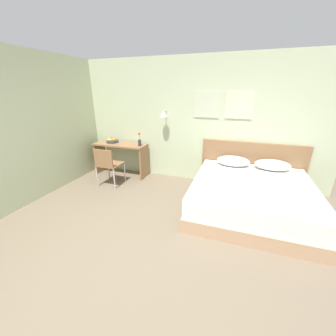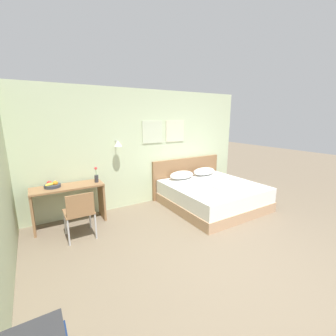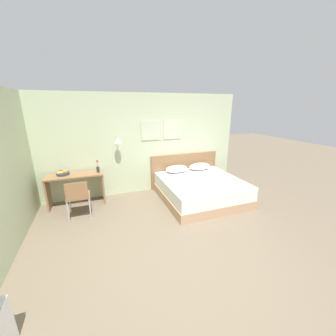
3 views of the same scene
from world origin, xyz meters
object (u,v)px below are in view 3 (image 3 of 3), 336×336
at_px(pillow_right, 200,166).
at_px(desk_chair, 78,195).
at_px(folded_towel_near_foot, 203,183).
at_px(desk, 76,184).
at_px(flower_vase, 98,168).
at_px(pillow_left, 177,169).
at_px(headboard, 184,170).
at_px(bed, 200,189).
at_px(fruit_bowl, 63,173).

xyz_separation_m(pillow_right, desk_chair, (-3.26, -0.67, -0.12)).
height_order(folded_towel_near_foot, desk, desk).
bearing_deg(flower_vase, pillow_left, 0.88).
bearing_deg(headboard, pillow_left, -143.40).
relative_size(bed, desk_chair, 2.33).
relative_size(pillow_right, desk_chair, 0.76).
relative_size(pillow_right, flower_vase, 2.07).
height_order(pillow_left, folded_towel_near_foot, pillow_left).
relative_size(desk_chair, fruit_bowl, 2.97).
bearing_deg(bed, desk, 165.95).
relative_size(pillow_right, desk, 0.51).
height_order(bed, fruit_bowl, fruit_bowl).
height_order(desk_chair, flower_vase, flower_vase).
relative_size(folded_towel_near_foot, fruit_bowl, 0.99).
bearing_deg(flower_vase, headboard, 7.04).
bearing_deg(desk, flower_vase, -3.39).
bearing_deg(pillow_right, flower_vase, -179.35).
relative_size(headboard, folded_towel_near_foot, 7.37).
xyz_separation_m(headboard, pillow_right, (0.36, -0.27, 0.14)).
bearing_deg(folded_towel_near_foot, fruit_bowl, 160.84).
distance_m(pillow_right, folded_towel_near_foot, 1.13).
bearing_deg(desk, desk_chair, -83.80).
relative_size(desk, desk_chair, 1.50).
height_order(desk, flower_vase, flower_vase).
distance_m(bed, pillow_left, 0.91).
bearing_deg(pillow_left, bed, -64.03).
xyz_separation_m(pillow_left, desk, (-2.61, -0.00, -0.09)).
height_order(headboard, fruit_bowl, headboard).
xyz_separation_m(fruit_bowl, flower_vase, (0.78, -0.08, 0.07)).
bearing_deg(fruit_bowl, headboard, 3.94).
bearing_deg(fruit_bowl, bed, -13.81).
height_order(bed, flower_vase, flower_vase).
bearing_deg(desk, pillow_right, 0.00).
bearing_deg(desk_chair, pillow_left, 14.81).
bearing_deg(folded_towel_near_foot, pillow_right, 66.35).
bearing_deg(pillow_left, pillow_right, 0.00).
relative_size(bed, headboard, 0.95).
bearing_deg(flower_vase, folded_towel_near_foot, -23.25).
bearing_deg(bed, fruit_bowl, 166.19).
xyz_separation_m(pillow_right, fruit_bowl, (-3.58, 0.05, 0.19)).
distance_m(folded_towel_near_foot, desk_chair, 2.83).
relative_size(folded_towel_near_foot, flower_vase, 0.90).
relative_size(desk_chair, flower_vase, 2.71).
bearing_deg(folded_towel_near_foot, flower_vase, 156.75).
distance_m(pillow_left, desk_chair, 2.62).
height_order(headboard, flower_vase, flower_vase).
height_order(pillow_left, fruit_bowl, fruit_bowl).
bearing_deg(fruit_bowl, flower_vase, -5.79).
height_order(desk, fruit_bowl, fruit_bowl).
height_order(bed, folded_towel_near_foot, folded_towel_near_foot).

